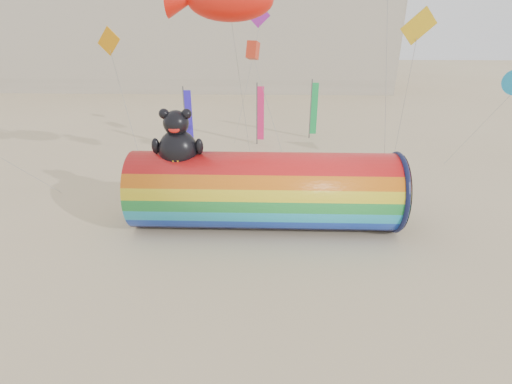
{
  "coord_description": "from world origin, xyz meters",
  "views": [
    {
      "loc": [
        1.05,
        -16.44,
        10.67
      ],
      "look_at": [
        0.5,
        1.5,
        2.4
      ],
      "focal_mm": 28.0,
      "sensor_mm": 36.0,
      "label": 1
    }
  ],
  "objects_px": {
    "fabric_bundle": "(358,221)",
    "windsock_assembly": "(264,189)",
    "kite_handler": "(348,202)",
    "hotel_building": "(178,11)"
  },
  "relations": [
    {
      "from": "kite_handler",
      "to": "fabric_bundle",
      "type": "distance_m",
      "value": 1.24
    },
    {
      "from": "windsock_assembly",
      "to": "fabric_bundle",
      "type": "distance_m",
      "value": 5.45
    },
    {
      "from": "windsock_assembly",
      "to": "fabric_bundle",
      "type": "xyz_separation_m",
      "value": [
        5.09,
        0.17,
        -1.95
      ]
    },
    {
      "from": "fabric_bundle",
      "to": "hotel_building",
      "type": "bearing_deg",
      "value": 112.6
    },
    {
      "from": "windsock_assembly",
      "to": "fabric_bundle",
      "type": "relative_size",
      "value": 5.29
    },
    {
      "from": "windsock_assembly",
      "to": "fabric_bundle",
      "type": "height_order",
      "value": "windsock_assembly"
    },
    {
      "from": "hotel_building",
      "to": "fabric_bundle",
      "type": "xyz_separation_m",
      "value": [
        18.0,
        -43.24,
        -10.14
      ]
    },
    {
      "from": "fabric_bundle",
      "to": "windsock_assembly",
      "type": "bearing_deg",
      "value": -178.13
    },
    {
      "from": "windsock_assembly",
      "to": "kite_handler",
      "type": "distance_m",
      "value": 4.96
    },
    {
      "from": "hotel_building",
      "to": "kite_handler",
      "type": "xyz_separation_m",
      "value": [
        17.57,
        -42.28,
        -9.47
      ]
    }
  ]
}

